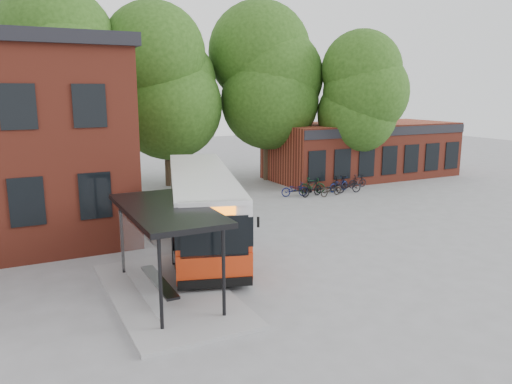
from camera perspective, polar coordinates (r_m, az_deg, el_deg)
name	(u,v)px	position (r m, az deg, el deg)	size (l,w,h in m)	color
ground	(278,264)	(18.86, 2.48, -8.17)	(100.00, 100.00, 0.00)	slate
shop_row	(362,150)	(38.08, 12.02, 4.72)	(14.00, 6.20, 4.00)	maroon
bus_shelter	(167,251)	(15.86, -10.10, -6.68)	(3.60, 7.00, 2.90)	black
bike_rail	(329,190)	(31.79, 8.31, 0.23)	(5.20, 0.10, 0.38)	black
tree_0	(54,105)	(31.61, -22.12, 9.15)	(7.92, 7.92, 11.00)	#1F4111
tree_1	(166,108)	(33.92, -10.24, 9.41)	(7.92, 7.92, 10.40)	#1F4111
tree_2	(267,103)	(35.65, 1.23, 10.16)	(7.92, 7.92, 11.00)	#1F4111
tree_3	(359,116)	(35.06, 11.68, 8.50)	(7.04, 7.04, 9.28)	#1F4111
city_bus	(202,207)	(21.34, -6.23, -1.67)	(2.53, 11.86, 3.01)	red
bicycle_0	(295,189)	(30.49, 4.42, 0.31)	(0.58, 1.66, 0.87)	#0E124E
bicycle_1	(312,188)	(30.52, 6.40, 0.43)	(0.48, 1.71, 1.03)	black
bicycle_2	(331,189)	(30.81, 8.55, 0.33)	(0.58, 1.65, 0.87)	black
bicycle_3	(312,185)	(31.49, 6.43, 0.75)	(0.47, 1.66, 1.00)	black
bicycle_4	(339,184)	(32.34, 9.42, 0.87)	(0.61, 1.75, 0.92)	#0C1746
bicycle_5	(339,183)	(32.40, 9.48, 0.97)	(0.47, 1.68, 1.01)	black
bicycle_6	(348,186)	(31.96, 10.53, 0.69)	(0.59, 1.70, 0.89)	black
bicycle_7	(358,181)	(33.76, 11.54, 1.23)	(0.42, 1.50, 0.90)	black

